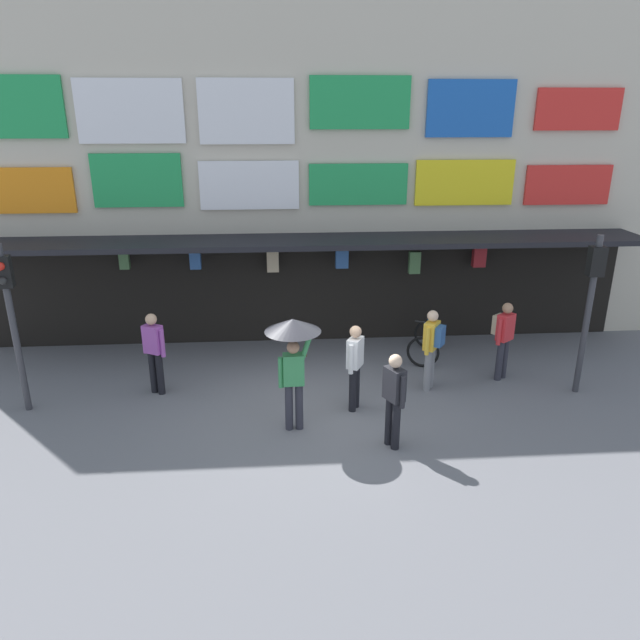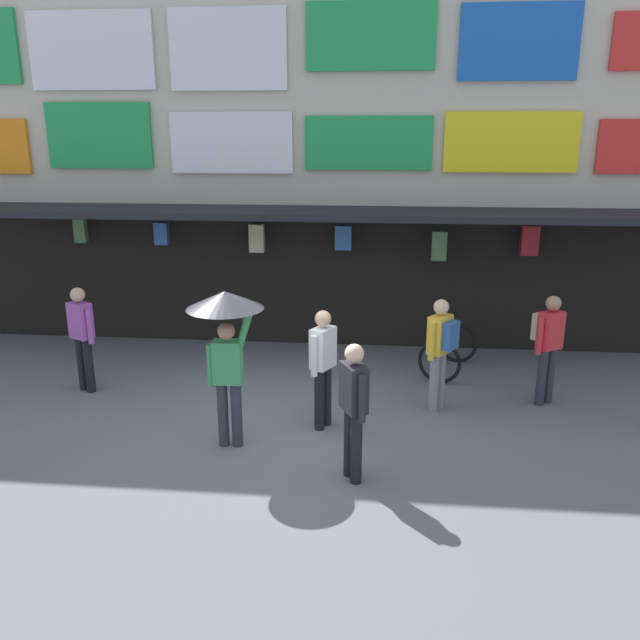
{
  "view_description": "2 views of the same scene",
  "coord_description": "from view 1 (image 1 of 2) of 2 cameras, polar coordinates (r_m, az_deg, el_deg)",
  "views": [
    {
      "loc": [
        -0.58,
        -9.48,
        5.38
      ],
      "look_at": [
        0.2,
        1.64,
        1.35
      ],
      "focal_mm": 32.84,
      "sensor_mm": 36.0,
      "label": 1
    },
    {
      "loc": [
        1.48,
        -7.68,
        3.94
      ],
      "look_at": [
        0.65,
        1.04,
        1.35
      ],
      "focal_mm": 35.59,
      "sensor_mm": 36.0,
      "label": 2
    }
  ],
  "objects": [
    {
      "name": "shopfront",
      "position": [
        14.13,
        -1.7,
        14.13
      ],
      "size": [
        18.0,
        2.6,
        8.0
      ],
      "color": "beige",
      "rests_on": "ground"
    },
    {
      "name": "pedestrian_in_green",
      "position": [
        9.74,
        7.21,
        -7.33
      ],
      "size": [
        0.36,
        0.48,
        1.68
      ],
      "color": "black",
      "rests_on": "ground"
    },
    {
      "name": "traffic_light_far",
      "position": [
        12.27,
        24.94,
        2.69
      ],
      "size": [
        0.3,
        0.33,
        3.2
      ],
      "color": "#38383D",
      "rests_on": "ground"
    },
    {
      "name": "pedestrian_in_yellow",
      "position": [
        11.83,
        10.86,
        -2.31
      ],
      "size": [
        0.47,
        0.48,
        1.68
      ],
      "color": "gray",
      "rests_on": "ground"
    },
    {
      "name": "pedestrian_in_blue",
      "position": [
        11.91,
        -15.86,
        -2.75
      ],
      "size": [
        0.47,
        0.37,
        1.68
      ],
      "color": "black",
      "rests_on": "ground"
    },
    {
      "name": "pedestrian_in_black",
      "position": [
        10.87,
        3.42,
        -4.21
      ],
      "size": [
        0.36,
        0.48,
        1.68
      ],
      "color": "black",
      "rests_on": "ground"
    },
    {
      "name": "bicycle_parked",
      "position": [
        13.52,
        10.31,
        -2.09
      ],
      "size": [
        1.09,
        1.34,
        1.05
      ],
      "color": "black",
      "rests_on": "ground"
    },
    {
      "name": "pedestrian_with_umbrella",
      "position": [
        9.91,
        -2.64,
        -2.29
      ],
      "size": [
        0.96,
        0.96,
        2.08
      ],
      "color": "#2D2D38",
      "rests_on": "ground"
    },
    {
      "name": "traffic_light_near",
      "position": [
        11.77,
        -28.06,
        1.52
      ],
      "size": [
        0.32,
        0.35,
        3.2
      ],
      "color": "#38383D",
      "rests_on": "ground"
    },
    {
      "name": "ground_plane",
      "position": [
        10.92,
        -0.44,
        -9.63
      ],
      "size": [
        80.0,
        80.0,
        0.0
      ],
      "primitive_type": "plane",
      "color": "slate"
    },
    {
      "name": "pedestrian_in_white",
      "position": [
        12.66,
        17.45,
        -1.38
      ],
      "size": [
        0.48,
        0.47,
        1.68
      ],
      "color": "#2D2D38",
      "rests_on": "ground"
    }
  ]
}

